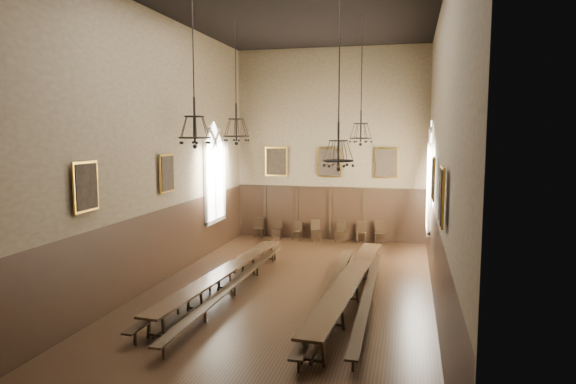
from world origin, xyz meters
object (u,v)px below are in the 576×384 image
at_px(chair_4, 341,235).
at_px(chandelier_front_left, 195,127).
at_px(table_right, 350,290).
at_px(bench_right_outer, 368,296).
at_px(table_left, 225,280).
at_px(chandelier_back_left, 236,129).
at_px(chair_2, 297,234).
at_px(bench_right_inner, 331,292).
at_px(chandelier_back_right, 361,129).
at_px(bench_left_inner, 235,287).
at_px(chair_3, 316,235).
at_px(chair_1, 277,233).
at_px(bench_left_outer, 210,283).
at_px(chair_0, 259,232).
at_px(chair_5, 361,236).
at_px(chandelier_front_right, 338,147).
at_px(chair_6, 380,237).

bearing_deg(chair_4, chandelier_front_left, -98.67).
xyz_separation_m(table_right, bench_right_outer, (0.56, -0.15, -0.11)).
height_order(table_left, chandelier_back_left, chandelier_back_left).
xyz_separation_m(bench_right_outer, chandelier_back_left, (-4.92, 2.50, 4.95)).
distance_m(chair_2, chandelier_front_left, 12.12).
bearing_deg(bench_right_outer, bench_right_inner, 176.26).
bearing_deg(chandelier_back_right, chandelier_back_left, -174.83).
xyz_separation_m(bench_left_inner, chair_3, (0.96, 8.73, 0.01)).
height_order(bench_right_outer, chair_3, chair_3).
bearing_deg(chair_1, bench_left_outer, -90.85).
relative_size(bench_right_inner, chair_0, 10.67).
distance_m(bench_left_inner, bench_right_outer, 4.12).
height_order(chandelier_back_left, chandelier_back_right, same).
bearing_deg(chair_4, table_left, -103.94).
bearing_deg(bench_left_outer, bench_left_inner, -16.23).
bearing_deg(bench_right_inner, bench_left_outer, 178.59).
bearing_deg(chandelier_back_left, chandelier_front_left, -83.26).
relative_size(bench_left_outer, chandelier_back_right, 2.25).
bearing_deg(chandelier_back_right, bench_right_outer, -78.79).
height_order(table_right, bench_left_inner, table_right).
bearing_deg(chair_3, chandelier_back_left, -123.82).
bearing_deg(bench_left_inner, bench_right_outer, 1.45).
bearing_deg(bench_right_inner, chair_0, 119.61).
bearing_deg(chandelier_front_left, chandelier_back_left, 96.74).
bearing_deg(bench_left_inner, chandelier_back_left, 107.11).
relative_size(table_right, bench_left_inner, 0.97).
distance_m(chair_3, chair_5, 2.14).
distance_m(bench_left_inner, chair_5, 9.34).
height_order(chair_1, chair_4, chair_4).
bearing_deg(bench_left_inner, chair_4, 76.42).
bearing_deg(bench_right_inner, chair_1, 114.63).
xyz_separation_m(table_right, chair_1, (-4.47, 8.49, -0.10)).
distance_m(bench_left_outer, chandelier_front_right, 6.62).
distance_m(chandelier_back_left, chandelier_front_right, 6.22).
bearing_deg(bench_left_outer, chandelier_front_right, -26.23).
distance_m(chair_3, chandelier_front_right, 11.78).
height_order(table_right, chair_5, chair_5).
height_order(chair_3, chandelier_front_left, chandelier_front_left).
bearing_deg(chair_1, table_left, -87.64).
xyz_separation_m(bench_right_inner, chair_6, (0.93, 8.54, 0.02)).
distance_m(table_left, chair_0, 8.49).
xyz_separation_m(bench_right_inner, chandelier_front_right, (0.45, -2.07, 4.42)).
relative_size(bench_left_inner, chandelier_back_left, 2.42).
xyz_separation_m(bench_right_outer, chair_6, (-0.18, 8.62, 0.04)).
distance_m(bench_left_outer, chair_5, 9.45).
height_order(chair_4, chair_5, chair_4).
bearing_deg(chandelier_back_left, chair_2, 81.98).
height_order(chair_2, chandelier_back_left, chandelier_back_left).
distance_m(bench_left_outer, chair_1, 8.46).
distance_m(chair_3, chair_6, 2.98).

